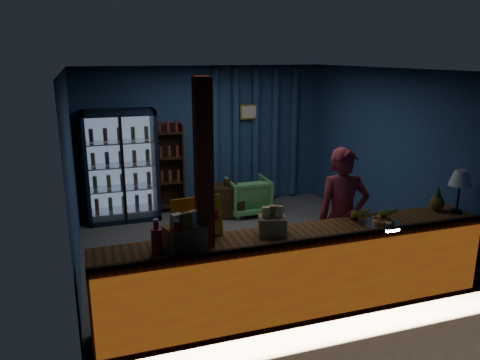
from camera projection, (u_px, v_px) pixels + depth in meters
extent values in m
plane|color=#515154|center=(243.00, 247.00, 6.99)|extent=(4.60, 4.60, 0.00)
plane|color=navy|center=(204.00, 137.00, 8.66)|extent=(4.60, 0.00, 4.60)
plane|color=navy|center=(315.00, 210.00, 4.64)|extent=(4.60, 0.00, 4.60)
plane|color=navy|center=(72.00, 176.00, 5.94)|extent=(0.00, 4.40, 4.40)
plane|color=navy|center=(381.00, 152.00, 7.36)|extent=(0.00, 4.40, 4.40)
plane|color=#472D19|center=(243.00, 69.00, 6.31)|extent=(4.60, 4.60, 0.00)
cube|color=brown|center=(299.00, 273.00, 5.13)|extent=(4.40, 0.55, 0.95)
cube|color=red|center=(311.00, 285.00, 4.86)|extent=(4.35, 0.02, 0.81)
cube|color=#311E0F|center=(312.00, 240.00, 4.75)|extent=(4.40, 0.04, 0.04)
cube|color=#9A2B16|center=(205.00, 211.00, 4.59)|extent=(0.16, 0.16, 2.60)
cube|color=black|center=(120.00, 163.00, 8.20)|extent=(1.20, 0.06, 1.90)
cube|color=black|center=(86.00, 169.00, 7.78)|extent=(0.06, 0.60, 1.90)
cube|color=black|center=(155.00, 164.00, 8.13)|extent=(0.06, 0.60, 1.90)
cube|color=black|center=(118.00, 112.00, 7.72)|extent=(1.20, 0.60, 0.08)
cube|color=black|center=(125.00, 217.00, 8.19)|extent=(1.20, 0.60, 0.08)
cube|color=#99B2D8|center=(120.00, 163.00, 8.16)|extent=(1.08, 0.02, 1.74)
cube|color=white|center=(123.00, 170.00, 7.70)|extent=(1.12, 0.02, 1.78)
cube|color=black|center=(123.00, 170.00, 7.68)|extent=(0.05, 0.05, 1.80)
cube|color=silver|center=(124.00, 209.00, 8.16)|extent=(1.08, 0.48, 0.02)
cylinder|color=#B93E1A|center=(97.00, 205.00, 7.98)|extent=(0.07, 0.07, 0.22)
cylinder|color=#28721C|center=(110.00, 204.00, 8.05)|extent=(0.07, 0.07, 0.22)
cylinder|color=#9B8B17|center=(124.00, 202.00, 8.12)|extent=(0.07, 0.07, 0.22)
cylinder|color=navy|center=(137.00, 201.00, 8.19)|extent=(0.07, 0.07, 0.22)
cylinder|color=maroon|center=(150.00, 200.00, 8.26)|extent=(0.07, 0.07, 0.22)
cube|color=silver|center=(123.00, 187.00, 8.05)|extent=(1.08, 0.48, 0.02)
cylinder|color=#28721C|center=(95.00, 182.00, 7.88)|extent=(0.07, 0.07, 0.22)
cylinder|color=#9B8B17|center=(109.00, 181.00, 7.95)|extent=(0.07, 0.07, 0.22)
cylinder|color=navy|center=(122.00, 180.00, 8.02)|extent=(0.07, 0.07, 0.22)
cylinder|color=maroon|center=(136.00, 179.00, 8.09)|extent=(0.07, 0.07, 0.22)
cylinder|color=#B93E1A|center=(149.00, 178.00, 8.16)|extent=(0.07, 0.07, 0.22)
cube|color=silver|center=(121.00, 165.00, 7.95)|extent=(1.08, 0.48, 0.02)
cylinder|color=#9B8B17|center=(93.00, 159.00, 7.78)|extent=(0.07, 0.07, 0.22)
cylinder|color=navy|center=(107.00, 158.00, 7.85)|extent=(0.07, 0.07, 0.22)
cylinder|color=maroon|center=(121.00, 157.00, 7.92)|extent=(0.07, 0.07, 0.22)
cylinder|color=#B93E1A|center=(134.00, 157.00, 7.99)|extent=(0.07, 0.07, 0.22)
cylinder|color=#28721C|center=(148.00, 156.00, 8.05)|extent=(0.07, 0.07, 0.22)
cube|color=silver|center=(120.00, 142.00, 7.85)|extent=(1.08, 0.48, 0.02)
cylinder|color=navy|center=(91.00, 136.00, 7.67)|extent=(0.07, 0.07, 0.22)
cylinder|color=maroon|center=(105.00, 135.00, 7.74)|extent=(0.07, 0.07, 0.22)
cylinder|color=#B93E1A|center=(119.00, 134.00, 7.81)|extent=(0.07, 0.07, 0.22)
cylinder|color=#28721C|center=(133.00, 133.00, 7.88)|extent=(0.07, 0.07, 0.22)
cylinder|color=#9B8B17|center=(146.00, 133.00, 7.95)|extent=(0.07, 0.07, 0.22)
cube|color=#311E0F|center=(168.00, 167.00, 8.53)|extent=(0.50, 0.02, 1.60)
cube|color=#311E0F|center=(156.00, 170.00, 8.34)|extent=(0.03, 0.28, 1.60)
cube|color=#311E0F|center=(182.00, 168.00, 8.48)|extent=(0.03, 0.28, 1.60)
cube|color=#311E0F|center=(171.00, 206.00, 8.59)|extent=(0.46, 0.26, 0.02)
cube|color=#311E0F|center=(170.00, 182.00, 8.48)|extent=(0.46, 0.26, 0.02)
cube|color=#311E0F|center=(169.00, 158.00, 8.36)|extent=(0.46, 0.26, 0.02)
cube|color=#311E0F|center=(168.00, 133.00, 8.24)|extent=(0.46, 0.26, 0.02)
cylinder|color=navy|center=(215.00, 137.00, 8.67)|extent=(0.14, 0.14, 2.50)
cylinder|color=navy|center=(236.00, 136.00, 8.79)|extent=(0.14, 0.14, 2.50)
cylinder|color=navy|center=(256.00, 135.00, 8.92)|extent=(0.14, 0.14, 2.50)
cylinder|color=navy|center=(275.00, 134.00, 9.04)|extent=(0.14, 0.14, 2.50)
cylinder|color=navy|center=(294.00, 133.00, 9.16)|extent=(0.14, 0.14, 2.50)
cube|color=gold|center=(249.00, 112.00, 8.72)|extent=(0.36, 0.03, 0.28)
cube|color=silver|center=(250.00, 112.00, 8.70)|extent=(0.30, 0.01, 0.22)
imported|color=maroon|center=(342.00, 218.00, 5.69)|extent=(0.71, 0.55, 1.73)
imported|color=#55AB5B|center=(248.00, 196.00, 8.39)|extent=(0.73, 0.75, 0.67)
cube|color=#311E0F|center=(227.00, 201.00, 8.27)|extent=(0.72, 0.61, 0.56)
cylinder|color=#311E0F|center=(227.00, 183.00, 8.18)|extent=(0.11, 0.11, 0.11)
cube|color=#E7AE0C|center=(197.00, 217.00, 4.82)|extent=(0.54, 0.16, 0.43)
cube|color=red|center=(198.00, 218.00, 4.80)|extent=(0.45, 0.07, 0.11)
cylinder|color=red|center=(157.00, 241.00, 4.44)|extent=(0.11, 0.11, 0.25)
cylinder|color=red|center=(156.00, 224.00, 4.39)|extent=(0.05, 0.05, 0.10)
cylinder|color=white|center=(156.00, 220.00, 4.38)|extent=(0.05, 0.05, 0.02)
cylinder|color=red|center=(177.00, 242.00, 4.42)|extent=(0.11, 0.11, 0.25)
cylinder|color=red|center=(177.00, 225.00, 4.37)|extent=(0.05, 0.05, 0.10)
cylinder|color=white|center=(176.00, 221.00, 4.36)|extent=(0.05, 0.05, 0.02)
cylinder|color=silver|center=(194.00, 237.00, 4.55)|extent=(0.11, 0.11, 0.25)
cylinder|color=silver|center=(193.00, 220.00, 4.50)|extent=(0.05, 0.05, 0.10)
cylinder|color=white|center=(193.00, 216.00, 4.49)|extent=(0.05, 0.05, 0.02)
cube|color=#A88251|center=(185.00, 238.00, 4.54)|extent=(0.42, 0.37, 0.23)
cube|color=#FBAD37|center=(175.00, 221.00, 4.45)|extent=(0.11, 0.08, 0.15)
cube|color=#BC6723|center=(184.00, 219.00, 4.49)|extent=(0.11, 0.08, 0.15)
cube|color=#FBAD37|center=(193.00, 217.00, 4.54)|extent=(0.11, 0.08, 0.15)
cube|color=#A88251|center=(272.00, 225.00, 4.94)|extent=(0.34, 0.31, 0.18)
cube|color=#FBAD37|center=(266.00, 212.00, 4.90)|extent=(0.09, 0.07, 0.12)
cube|color=#BC6723|center=(273.00, 212.00, 4.90)|extent=(0.09, 0.07, 0.12)
cube|color=#FBAD37|center=(279.00, 212.00, 4.90)|extent=(0.09, 0.07, 0.12)
cylinder|color=silver|center=(382.00, 224.00, 5.20)|extent=(0.43, 0.43, 0.02)
cube|color=#FBAD37|center=(389.00, 221.00, 5.22)|extent=(0.09, 0.07, 0.05)
cube|color=#BC6723|center=(384.00, 219.00, 5.26)|extent=(0.11, 0.11, 0.05)
cube|color=#FBAD37|center=(378.00, 219.00, 5.27)|extent=(0.07, 0.09, 0.05)
cube|color=#BC6723|center=(374.00, 220.00, 5.23)|extent=(0.11, 0.11, 0.05)
cube|color=#FBAD37|center=(376.00, 222.00, 5.16)|extent=(0.09, 0.07, 0.05)
cube|color=#BC6723|center=(381.00, 224.00, 5.12)|extent=(0.11, 0.11, 0.05)
cube|color=#FBAD37|center=(387.00, 224.00, 5.11)|extent=(0.07, 0.09, 0.05)
cube|color=#BC6723|center=(390.00, 223.00, 5.15)|extent=(0.11, 0.11, 0.05)
cylinder|color=black|center=(456.00, 211.00, 5.60)|extent=(0.12, 0.12, 0.04)
cylinder|color=black|center=(458.00, 196.00, 5.55)|extent=(0.02, 0.02, 0.37)
cone|color=white|center=(461.00, 178.00, 5.49)|extent=(0.27, 0.27, 0.19)
sphere|color=#8F5B1A|center=(437.00, 203.00, 5.67)|extent=(0.18, 0.18, 0.18)
cone|color=#284F1B|center=(438.00, 191.00, 5.63)|extent=(0.10, 0.10, 0.14)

